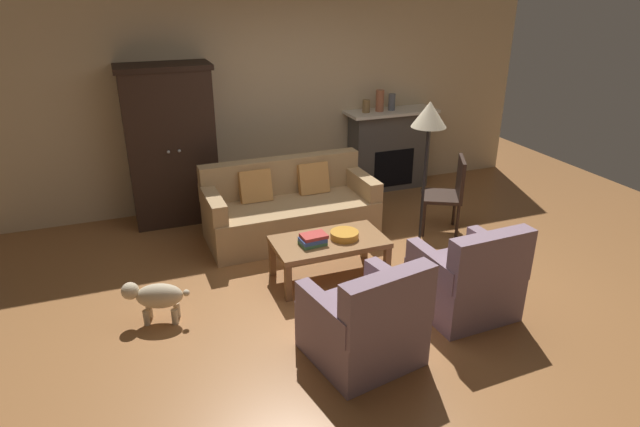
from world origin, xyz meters
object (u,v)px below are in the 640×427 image
book_stack (313,240)px  floor_lamp (429,123)px  mantel_vase_terracotta (380,101)px  mantel_vase_slate (392,102)px  armchair_near_left (365,325)px  armoire (171,145)px  mantel_vase_bronze (366,106)px  dog (156,297)px  couch (289,210)px  fireplace (389,149)px  coffee_table (329,244)px  side_chair_wooden (449,190)px  armchair_near_right (467,281)px  fruit_bowl (344,235)px

book_stack → floor_lamp: 1.67m
mantel_vase_terracotta → mantel_vase_slate: 0.18m
armchair_near_left → armoire: bearing=106.9°
mantel_vase_bronze → dog: 3.90m
couch → dog: 2.04m
fireplace → couch: 2.09m
coffee_table → side_chair_wooden: side_chair_wooden is taller
mantel_vase_terracotta → side_chair_wooden: size_ratio=0.32×
coffee_table → armoire: bearing=121.0°
mantel_vase_bronze → side_chair_wooden: bearing=-77.2°
mantel_vase_slate → dog: size_ratio=0.40×
couch → coffee_table: couch is taller
armoire → armchair_near_left: size_ratio=2.10×
mantel_vase_slate → armchair_near_right: size_ratio=0.25×
armchair_near_right → floor_lamp: 1.67m
book_stack → floor_lamp: bearing=11.5°
coffee_table → mantel_vase_bronze: 2.62m
armchair_near_right → floor_lamp: bearing=77.9°
armchair_near_left → coffee_table: bearing=80.5°
fireplace → mantel_vase_bronze: 0.74m
armoire → book_stack: armoire is taller
armoire → mantel_vase_bronze: bearing=1.3°
fruit_bowl → book_stack: 0.34m
dog → floor_lamp: bearing=8.1°
armoire → armchair_near_left: 3.51m
mantel_vase_terracotta → armchair_near_right: mantel_vase_terracotta is taller
mantel_vase_bronze → mantel_vase_terracotta: 0.21m
armchair_near_right → book_stack: bearing=138.6°
dog → fireplace: bearing=33.7°
armoire → mantel_vase_terracotta: armoire is taller
armoire → fruit_bowl: (1.37, -2.05, -0.49)m
side_chair_wooden → floor_lamp: 1.09m
fireplace → side_chair_wooden: (-0.03, -1.57, -0.06)m
armoire → mantel_vase_slate: 2.96m
couch → side_chair_wooden: side_chair_wooden is taller
fruit_bowl → dog: 1.85m
fireplace → mantel_vase_slate: 0.66m
armoire → armchair_near_left: bearing=-73.1°
armoire → mantel_vase_bronze: size_ratio=11.27×
book_stack → side_chair_wooden: size_ratio=0.30×
mantel_vase_terracotta → floor_lamp: floor_lamp is taller
fruit_bowl → dog: (-1.83, -0.15, -0.21)m
fruit_bowl → side_chair_wooden: 1.65m
fireplace → floor_lamp: size_ratio=0.77×
fireplace → armoire: 2.98m
couch → coffee_table: (0.06, -1.07, 0.05)m
side_chair_wooden → dog: (-3.39, -0.70, -0.27)m
mantel_vase_slate → armoire: bearing=-178.8°
fireplace → armoire: size_ratio=0.67×
floor_lamp → book_stack: bearing=-168.5°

